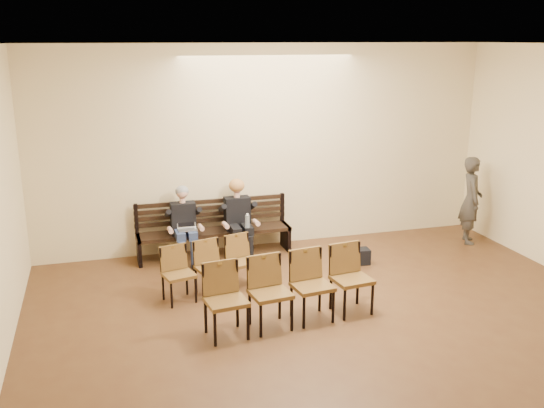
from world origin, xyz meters
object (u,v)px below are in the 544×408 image
at_px(seated_woman, 239,221).
at_px(chair_row_front, 292,290).
at_px(seated_man, 184,226).
at_px(passerby, 472,194).
at_px(water_bottle, 247,228).
at_px(bench, 215,243).
at_px(chair_row_back, 212,268).
at_px(laptop, 188,231).
at_px(bag, 359,256).

bearing_deg(seated_woman, chair_row_front, -88.74).
bearing_deg(seated_man, passerby, -5.42).
xyz_separation_m(seated_woman, water_bottle, (0.08, -0.29, -0.04)).
height_order(bench, chair_row_back, chair_row_back).
relative_size(seated_man, chair_row_back, 0.85).
height_order(laptop, bag, laptop).
bearing_deg(bag, seated_man, 160.96).
bearing_deg(passerby, bench, 104.82).
height_order(water_bottle, passerby, passerby).
xyz_separation_m(chair_row_front, chair_row_back, (-0.81, 1.22, -0.07)).
bearing_deg(water_bottle, seated_man, 163.82).
bearing_deg(passerby, chair_row_back, 123.58).
height_order(bench, bag, bench).
bearing_deg(seated_man, chair_row_back, -83.45).
bearing_deg(chair_row_front, water_bottle, 82.89).
bearing_deg(bag, passerby, 10.87).
xyz_separation_m(bag, chair_row_back, (-2.54, -0.52, 0.27)).
height_order(seated_woman, bag, seated_woman).
xyz_separation_m(seated_man, seated_woman, (0.91, 0.00, 0.01)).
distance_m(bag, passerby, 2.52).
bearing_deg(passerby, seated_man, 106.93).
bearing_deg(bench, bag, -25.74).
xyz_separation_m(bench, seated_man, (-0.52, -0.12, 0.37)).
xyz_separation_m(seated_woman, bag, (1.79, -0.93, -0.48)).
bearing_deg(water_bottle, bag, -20.65).
distance_m(laptop, chair_row_back, 1.33).
relative_size(water_bottle, chair_row_back, 0.17).
relative_size(seated_man, seated_woman, 0.99).
height_order(seated_woman, chair_row_back, seated_woman).
bearing_deg(passerby, chair_row_front, 140.53).
bearing_deg(bag, bench, 154.26).
distance_m(bench, chair_row_back, 1.62).
bearing_deg(bench, chair_row_front, -80.77).
xyz_separation_m(seated_woman, chair_row_back, (-0.75, -1.45, -0.21)).
bearing_deg(bench, seated_woman, -16.91).
distance_m(bag, chair_row_back, 2.60).
relative_size(seated_man, laptop, 3.95).
distance_m(laptop, chair_row_front, 2.70).
bearing_deg(laptop, water_bottle, -8.39).
xyz_separation_m(seated_man, laptop, (0.03, -0.13, -0.04)).
height_order(bench, water_bottle, water_bottle).
relative_size(water_bottle, bag, 0.70).
bearing_deg(bag, seated_woman, 152.46).
height_order(laptop, passerby, passerby).
distance_m(seated_man, seated_woman, 0.91).
distance_m(bench, water_bottle, 0.71).
distance_m(bench, chair_row_front, 2.83).
xyz_separation_m(seated_man, passerby, (5.06, -0.48, 0.30)).
distance_m(seated_woman, bag, 2.07).
bearing_deg(chair_row_back, passerby, -2.56).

